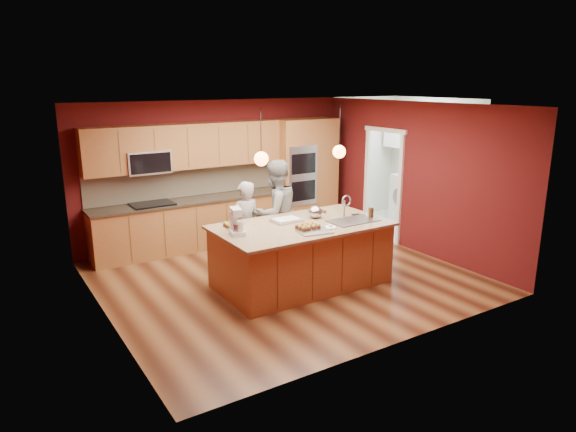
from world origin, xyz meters
TOP-DOWN VIEW (x-y plane):
  - floor at (0.00, 0.00)m, footprint 5.50×5.50m
  - ceiling at (0.00, 0.00)m, footprint 5.50×5.50m
  - wall_back at (0.00, 2.50)m, footprint 5.50×0.00m
  - wall_front at (0.00, -2.50)m, footprint 5.50×0.00m
  - wall_left at (-2.75, 0.00)m, footprint 0.00×5.00m
  - wall_right at (2.75, 0.00)m, footprint 0.00×5.00m
  - cabinet_run at (-0.68, 2.25)m, footprint 3.74×0.64m
  - oven_column at (1.85, 2.19)m, footprint 1.30×0.62m
  - doorway_trim at (2.73, 0.80)m, footprint 0.08×1.11m
  - laundry_room at (4.35, 1.20)m, footprint 2.60×2.70m
  - pendant_left at (-0.61, -0.34)m, footprint 0.20×0.20m
  - pendant_right at (0.75, -0.34)m, footprint 0.20×0.20m
  - island at (0.09, -0.34)m, footprint 2.60×1.46m
  - person_left at (-0.38, 0.64)m, footprint 0.59×0.42m
  - person_right at (0.20, 0.64)m, footprint 0.96×0.80m
  - stand_mixer at (-0.99, -0.28)m, footprint 0.26×0.31m
  - sheet_cake at (-0.04, -0.09)m, footprint 0.44×0.33m
  - cooling_rack at (-0.00, -0.79)m, footprint 0.51×0.40m
  - mixing_bowl at (0.46, -0.15)m, footprint 0.24×0.24m
  - plate at (0.32, -0.73)m, footprint 0.18×0.18m
  - tumbler at (1.21, -0.59)m, footprint 0.08×0.08m
  - phone at (1.12, -0.34)m, footprint 0.15×0.10m
  - cupcakes_left at (-0.87, 0.08)m, footprint 0.25×0.25m
  - cupcakes_rack at (-0.02, -0.64)m, footprint 0.35×0.26m
  - cupcakes_right at (0.72, 0.14)m, footprint 0.15×0.31m
  - washer at (4.22, 0.88)m, footprint 0.76×0.77m
  - dryer at (4.20, 1.48)m, footprint 0.66×0.68m

SIDE VIEW (x-z plane):
  - floor at x=0.00m, z-range 0.00..0.00m
  - washer at x=4.22m, z-range 0.00..0.96m
  - island at x=0.09m, z-range -0.18..1.16m
  - dryer at x=4.20m, z-range 0.00..1.03m
  - person_left at x=-0.38m, z-range 0.00..1.50m
  - person_right at x=0.20m, z-range 0.00..1.79m
  - phone at x=1.12m, z-range 0.96..0.97m
  - plate at x=0.32m, z-range 0.96..0.97m
  - cooling_rack at x=0.00m, z-range 0.96..0.98m
  - sheet_cake at x=-0.04m, z-range 0.96..1.00m
  - cabinet_run at x=-0.68m, z-range -0.17..2.13m
  - cupcakes_right at x=0.72m, z-range 0.96..1.03m
  - cupcakes_left at x=-0.87m, z-range 0.96..1.03m
  - cupcakes_rack at x=-0.02m, z-range 0.98..1.05m
  - tumbler at x=1.21m, z-range 0.96..1.12m
  - doorway_trim at x=2.73m, z-range -0.05..2.15m
  - mixing_bowl at x=0.46m, z-range 0.95..1.16m
  - stand_mixer at x=-0.99m, z-range 0.93..1.31m
  - oven_column at x=1.85m, z-range 0.00..2.30m
  - wall_back at x=0.00m, z-range -1.40..4.10m
  - wall_front at x=0.00m, z-range -1.40..4.10m
  - wall_left at x=-2.75m, z-range -1.15..3.85m
  - wall_right at x=2.75m, z-range -1.15..3.85m
  - laundry_room at x=4.35m, z-range 0.60..3.30m
  - pendant_left at x=-0.61m, z-range 1.60..2.40m
  - pendant_right at x=0.75m, z-range 1.60..2.40m
  - ceiling at x=0.00m, z-range 2.70..2.70m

